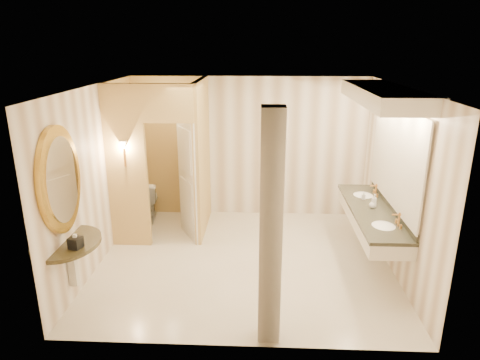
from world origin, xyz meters
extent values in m
plane|color=silver|center=(0.00, 0.00, 0.00)|extent=(4.50, 4.50, 0.00)
plane|color=white|center=(0.00, 0.00, 2.70)|extent=(4.50, 4.50, 0.00)
cube|color=white|center=(0.00, 2.00, 1.35)|extent=(4.50, 0.02, 2.70)
cube|color=white|center=(0.00, -2.00, 1.35)|extent=(4.50, 0.02, 2.70)
cube|color=white|center=(-2.25, 0.00, 1.35)|extent=(0.02, 4.00, 2.70)
cube|color=white|center=(2.25, 0.00, 1.35)|extent=(0.02, 4.00, 2.70)
cube|color=#DAC172|center=(-0.80, 1.25, 1.35)|extent=(0.10, 1.50, 2.70)
cube|color=#DAC172|center=(-1.93, 0.50, 1.35)|extent=(0.65, 0.10, 2.70)
cube|color=#DAC172|center=(-1.20, 0.50, 2.40)|extent=(0.80, 0.10, 0.60)
cube|color=silver|center=(-1.00, 0.85, 1.05)|extent=(0.44, 0.72, 2.10)
cylinder|color=#BE803C|center=(-1.93, 0.43, 1.55)|extent=(0.03, 0.03, 0.30)
cone|color=silver|center=(-1.93, 0.43, 1.75)|extent=(0.14, 0.14, 0.14)
cube|color=silver|center=(1.95, 0.10, 0.73)|extent=(0.60, 2.29, 0.24)
cube|color=black|center=(1.95, 0.10, 0.85)|extent=(0.64, 2.33, 0.05)
cube|color=black|center=(2.23, 0.10, 0.92)|extent=(0.03, 2.29, 0.10)
ellipsoid|color=white|center=(1.95, -0.52, 0.83)|extent=(0.40, 0.44, 0.15)
cylinder|color=#BE803C|center=(2.15, -0.52, 0.96)|extent=(0.03, 0.03, 0.22)
ellipsoid|color=white|center=(1.95, 0.72, 0.83)|extent=(0.40, 0.44, 0.15)
cylinder|color=#BE803C|center=(2.15, 0.72, 0.96)|extent=(0.03, 0.03, 0.22)
cube|color=white|center=(2.23, 0.10, 1.70)|extent=(0.03, 2.29, 1.40)
cube|color=silver|center=(1.95, 0.10, 2.59)|extent=(0.75, 2.49, 0.22)
cylinder|color=black|center=(-2.23, -1.21, 0.85)|extent=(1.04, 1.04, 0.05)
cube|color=silver|center=(-2.19, -1.21, 0.55)|extent=(0.10, 0.10, 0.60)
cylinder|color=gold|center=(-2.21, -1.21, 1.70)|extent=(0.07, 1.04, 1.04)
cylinder|color=white|center=(-2.17, -1.21, 1.70)|extent=(0.02, 0.83, 0.83)
cube|color=silver|center=(0.35, -1.80, 1.35)|extent=(0.25, 0.25, 2.70)
cube|color=black|center=(-2.03, -1.37, 0.95)|extent=(0.17, 0.17, 0.14)
imported|color=white|center=(-1.95, 1.62, 0.39)|extent=(0.53, 0.81, 0.78)
imported|color=beige|center=(1.91, 0.53, 0.94)|extent=(0.06, 0.06, 0.12)
imported|color=silver|center=(1.96, 0.14, 0.94)|extent=(0.10, 0.10, 0.13)
imported|color=#C6B28C|center=(1.98, 0.15, 0.98)|extent=(0.10, 0.10, 0.22)
camera|label=1|loc=(0.21, -6.04, 3.30)|focal=32.00mm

